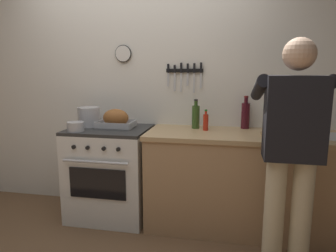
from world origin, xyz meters
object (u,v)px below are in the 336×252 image
saucepan (76,127)px  bottle_hot_sauce (206,122)px  roasting_pan (116,119)px  stove (111,172)px  stock_pot (89,117)px  person_cook (292,145)px  cutting_board (284,136)px  bottle_olive_oil (196,116)px  bottle_wine_red (245,115)px

saucepan → bottle_hot_sauce: bottle_hot_sauce is taller
roasting_pan → bottle_hot_sauce: bearing=2.8°
stove → bottle_hot_sauce: 1.07m
stock_pot → person_cook: bearing=-20.2°
stock_pot → bottle_hot_sauce: bearing=0.9°
person_cook → stove: bearing=72.9°
roasting_pan → stock_pot: 0.29m
roasting_pan → bottle_hot_sauce: bottle_hot_sauce is taller
stock_pot → cutting_board: size_ratio=0.60×
person_cook → roasting_pan: person_cook is taller
person_cook → stock_pot: person_cook is taller
person_cook → bottle_olive_oil: person_cook is taller
stove → roasting_pan: size_ratio=2.56×
cutting_board → person_cook: bearing=-93.7°
stove → stock_pot: (-0.23, 0.05, 0.55)m
stock_pot → cutting_board: (1.83, -0.14, -0.09)m
roasting_pan → stock_pot: stock_pot is taller
saucepan → bottle_hot_sauce: (1.17, 0.28, 0.04)m
stock_pot → cutting_board: 1.83m
person_cook → bottle_hot_sauce: person_cook is taller
stock_pot → bottle_olive_oil: bottle_olive_oil is taller
stock_pot → bottle_hot_sauce: size_ratio=1.10×
bottle_wine_red → bottle_hot_sauce: size_ratio=1.61×
stock_pot → bottle_olive_oil: 1.06m
person_cook → cutting_board: bearing=0.3°
roasting_pan → cutting_board: bearing=-4.3°
person_cook → cutting_board: (0.03, 0.52, -0.04)m
bottle_olive_oil → bottle_hot_sauce: size_ratio=1.44×
stock_pot → bottle_wine_red: 1.53m
roasting_pan → stock_pot: bearing=175.4°
person_cook → saucepan: size_ratio=10.74×
stove → bottle_hot_sauce: bearing=4.5°
bottle_olive_oil → bottle_wine_red: (0.47, 0.09, 0.01)m
person_cook → stock_pot: size_ratio=7.72×
person_cook → bottle_hot_sauce: size_ratio=8.52×
person_cook → bottle_olive_oil: bearing=48.1°
bottle_hot_sauce → person_cook: bearing=-46.9°
stove → person_cook: bearing=-21.2°
saucepan → bottle_olive_oil: (1.06, 0.36, 0.07)m
person_cook → bottle_olive_oil: size_ratio=5.93×
stock_pot → cutting_board: stock_pot is taller
cutting_board → bottle_wine_red: bottle_wine_red is taller
bottle_hot_sauce → saucepan: bearing=-166.5°
person_cook → roasting_pan: 1.63m
stove → roasting_pan: roasting_pan is taller
roasting_pan → saucepan: 0.39m
bottle_wine_red → bottle_olive_oil: bearing=-169.6°
bottle_wine_red → cutting_board: bearing=-47.1°
stove → cutting_board: 1.66m
bottle_hot_sauce → roasting_pan: bearing=-177.2°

